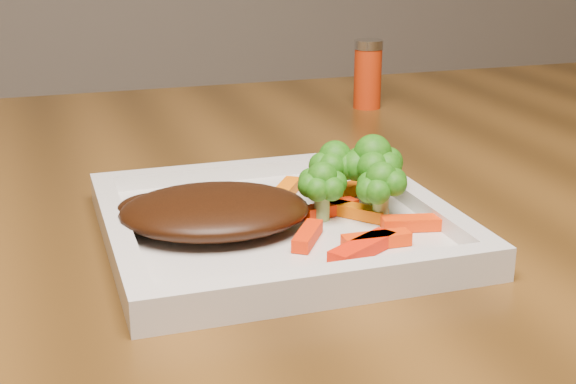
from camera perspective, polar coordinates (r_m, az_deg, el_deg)
name	(u,v)px	position (r m, az deg, el deg)	size (l,w,h in m)	color
plate	(276,229)	(0.65, -0.84, -2.67)	(0.27, 0.27, 0.01)	silver
steak	(215,210)	(0.63, -5.24, -1.31)	(0.15, 0.12, 0.03)	black
broccoli_0	(335,166)	(0.68, 3.35, 1.88)	(0.05, 0.05, 0.07)	#157B14
broccoli_1	(372,171)	(0.68, 6.00, 1.50)	(0.06, 0.06, 0.06)	#127113
broccoli_2	(381,187)	(0.64, 6.64, 0.34)	(0.05, 0.05, 0.06)	#2A6310
broccoli_3	(322,184)	(0.64, 2.44, 0.60)	(0.05, 0.05, 0.06)	#276711
carrot_0	(376,240)	(0.60, 6.31, -3.41)	(0.05, 0.01, 0.01)	#FF3504
carrot_1	(418,223)	(0.64, 9.25, -2.18)	(0.06, 0.02, 0.01)	#FA3604
carrot_2	(307,236)	(0.61, 1.40, -3.13)	(0.05, 0.01, 0.01)	#F22803
carrot_3	(368,186)	(0.72, 5.69, 0.43)	(0.06, 0.02, 0.01)	#F76404
carrot_4	(286,190)	(0.71, -0.16, 0.12)	(0.05, 0.01, 0.01)	#FB6B04
carrot_5	(357,211)	(0.66, 4.91, -1.38)	(0.05, 0.01, 0.01)	#F06703
carrot_6	(330,209)	(0.66, 3.01, -1.19)	(0.05, 0.01, 0.01)	#FC2904
spice_shaker	(368,74)	(1.10, 5.69, 8.34)	(0.04, 0.04, 0.09)	red
carrot_7	(362,248)	(0.59, 5.32, -3.98)	(0.06, 0.02, 0.01)	red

